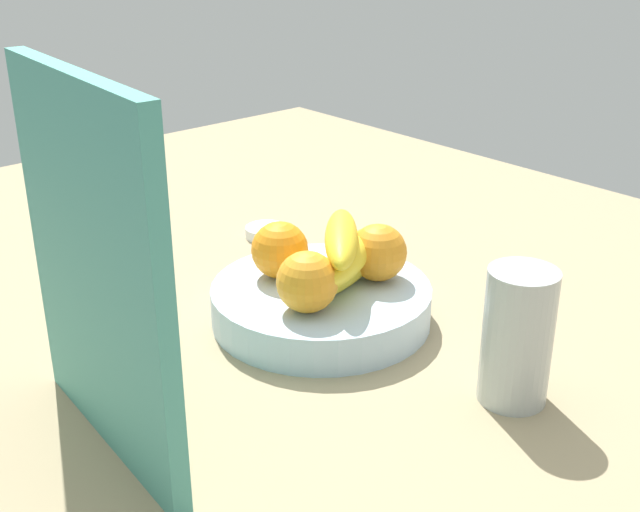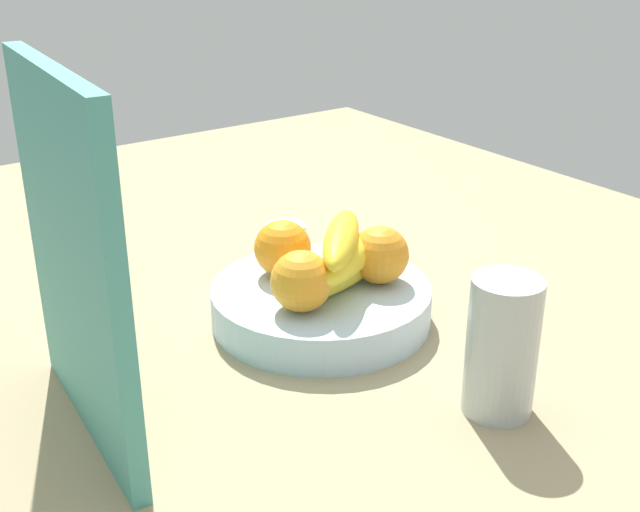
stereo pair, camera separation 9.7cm
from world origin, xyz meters
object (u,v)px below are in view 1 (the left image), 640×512
fruit_bowl (320,303)px  jar_lid (266,232)px  orange_front_right (307,282)px  orange_center (378,252)px  thermos_tumbler (517,337)px  orange_front_left (280,250)px  cutting_board (96,273)px  banana_bunch (343,256)px

fruit_bowl → jar_lid: fruit_bowl is taller
orange_front_right → fruit_bowl: bearing=-54.2°
fruit_bowl → orange_center: (-3.29, -6.73, 5.97)cm
thermos_tumbler → jar_lid: size_ratio=2.29×
orange_front_left → jar_lid: orange_front_left is taller
cutting_board → jar_lid: bearing=-49.4°
fruit_bowl → jar_lid: (26.23, -11.92, -1.53)cm
orange_center → fruit_bowl: bearing=64.0°
orange_center → thermos_tumbler: size_ratio=0.49×
banana_bunch → jar_lid: (28.48, -10.22, -8.09)cm
banana_bunch → orange_center: bearing=-101.7°
fruit_bowl → thermos_tumbler: 27.38cm
fruit_bowl → banana_bunch: (-2.24, -1.70, 6.56)cm
orange_front_right → banana_bunch: banana_bunch is taller
banana_bunch → jar_lid: banana_bunch is taller
orange_front_left → orange_front_right: size_ratio=1.00×
orange_front_left → orange_front_right: (-9.35, 3.52, 0.00)cm
orange_front_left → orange_front_right: bearing=159.4°
orange_front_right → jar_lid: (30.15, -17.34, -7.50)cm
banana_bunch → cutting_board: bearing=95.6°
cutting_board → thermos_tumbler: cutting_board is taller
orange_front_right → orange_center: (0.62, -12.15, 0.00)cm
banana_bunch → jar_lid: 31.32cm
banana_bunch → thermos_tumbler: size_ratio=1.20×
orange_front_right → cutting_board: size_ratio=0.20×
fruit_bowl → cutting_board: (-5.52, 31.61, 15.64)cm
orange_front_left → thermos_tumbler: 32.58cm
orange_front_right → cutting_board: cutting_board is taller
orange_front_right → cutting_board: bearing=93.5°
jar_lid → fruit_bowl: bearing=155.6°
orange_front_left → orange_front_right: 9.99cm
banana_bunch → cutting_board: size_ratio=0.49×
fruit_bowl → orange_front_right: size_ratio=3.79×
fruit_bowl → orange_front_right: 8.96cm
orange_front_left → jar_lid: bearing=-33.6°
orange_front_right → banana_bunch: 7.34cm
fruit_bowl → thermos_tumbler: size_ratio=1.84×
fruit_bowl → orange_center: orange_center is taller
orange_front_left → thermos_tumbler: thermos_tumbler is taller
orange_front_right → thermos_tumbler: thermos_tumbler is taller
banana_bunch → thermos_tumbler: (-24.45, -1.72, -1.50)cm
fruit_bowl → cutting_board: bearing=99.9°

